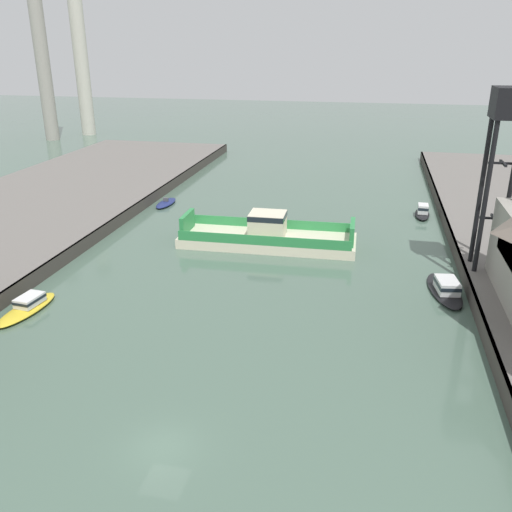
{
  "coord_description": "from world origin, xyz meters",
  "views": [
    {
      "loc": [
        10.56,
        -23.66,
        21.83
      ],
      "look_at": [
        0.0,
        25.88,
        2.0
      ],
      "focal_mm": 38.33,
      "sensor_mm": 36.0,
      "label": 1
    }
  ],
  "objects": [
    {
      "name": "crane_tower",
      "position": [
        22.23,
        28.94,
        14.66
      ],
      "size": [
        3.36,
        3.36,
        16.77
      ],
      "color": "black",
      "rests_on": "quay_right"
    },
    {
      "name": "moored_boat_near_right",
      "position": [
        18.17,
        25.06,
        0.6
      ],
      "size": [
        3.72,
        8.38,
        1.6
      ],
      "color": "black",
      "rests_on": "ground"
    },
    {
      "name": "moored_boat_near_left",
      "position": [
        -17.75,
        13.83,
        0.48
      ],
      "size": [
        2.94,
        7.21,
        1.3
      ],
      "color": "yellow",
      "rests_on": "ground"
    },
    {
      "name": "moored_boat_mid_left",
      "position": [
        -17.98,
        47.94,
        0.29
      ],
      "size": [
        2.12,
        5.65,
        1.06
      ],
      "color": "navy",
      "rests_on": "ground"
    },
    {
      "name": "ground_plane",
      "position": [
        0.0,
        0.0,
        0.0
      ],
      "size": [
        400.0,
        400.0,
        0.0
      ],
      "primitive_type": "plane",
      "color": "#4C6656"
    },
    {
      "name": "moored_boat_mid_right",
      "position": [
        17.78,
        49.86,
        0.64
      ],
      "size": [
        2.1,
        5.72,
        1.74
      ],
      "color": "black",
      "rests_on": "ground"
    },
    {
      "name": "smokestack_distant_b",
      "position": [
        -60.45,
        105.3,
        20.1
      ],
      "size": [
        3.67,
        3.67,
        38.11
      ],
      "color": "beige",
      "rests_on": "ground"
    },
    {
      "name": "smokestack_distant_a",
      "position": [
        -65.03,
        96.01,
        19.53
      ],
      "size": [
        3.42,
        3.42,
        36.99
      ],
      "color": "#9E998E",
      "rests_on": "ground"
    },
    {
      "name": "chain_ferry",
      "position": [
        -0.49,
        34.5,
        1.16
      ],
      "size": [
        20.23,
        6.77,
        3.9
      ],
      "color": "beige",
      "rests_on": "ground"
    }
  ]
}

